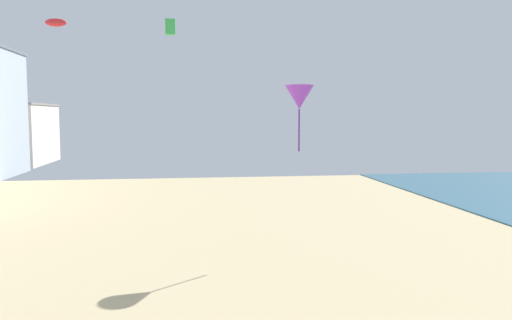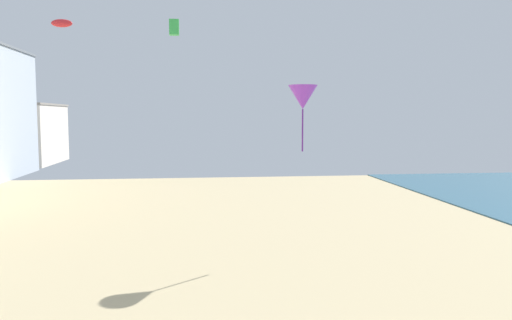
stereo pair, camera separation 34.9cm
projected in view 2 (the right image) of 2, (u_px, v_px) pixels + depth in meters
The scene contains 4 objects.
boardwalk_hotel_distant at pixel (6, 134), 81.10m from camera, with size 15.82×16.50×9.75m.
kite_green_box at pixel (174, 27), 29.28m from camera, with size 0.56×0.56×0.88m.
kite_red_parafoil at pixel (62, 23), 34.38m from camera, with size 1.42×0.39×0.55m.
kite_purple_delta_2 at pixel (303, 97), 29.08m from camera, with size 1.70×1.70×3.86m.
Camera 2 is at (3.37, -3.28, 7.84)m, focal length 35.19 mm.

